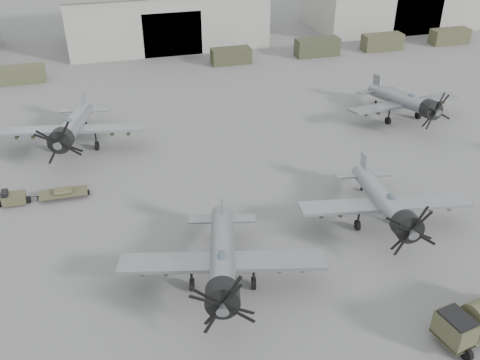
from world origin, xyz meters
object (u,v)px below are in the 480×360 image
object	(u,v)px
aircraft_far_1	(407,102)
tug_trailer	(33,196)
aircraft_far_0	(72,127)
aircraft_mid_1	(222,261)
aircraft_mid_2	(387,203)

from	to	relation	value
aircraft_far_1	tug_trailer	world-z (taller)	aircraft_far_1
aircraft_far_0	aircraft_mid_1	bearing A→B (deg)	-56.57
tug_trailer	aircraft_mid_2	bearing A→B (deg)	-22.35
aircraft_far_1	tug_trailer	xyz separation A→B (m)	(-36.81, -5.74, -1.76)
aircraft_mid_2	aircraft_far_1	size ratio (longest dim) A/B	1.02
aircraft_far_1	tug_trailer	bearing A→B (deg)	-176.48
aircraft_far_0	aircraft_far_1	size ratio (longest dim) A/B	1.09
aircraft_far_0	aircraft_far_1	world-z (taller)	aircraft_far_0
aircraft_mid_1	aircraft_far_0	bearing A→B (deg)	125.48
aircraft_mid_2	tug_trailer	bearing A→B (deg)	166.62
aircraft_mid_2	aircraft_far_0	world-z (taller)	aircraft_far_0
aircraft_mid_1	aircraft_far_0	distance (m)	23.96
aircraft_mid_1	aircraft_far_0	world-z (taller)	aircraft_far_0
aircraft_far_0	tug_trailer	world-z (taller)	aircraft_far_0
aircraft_mid_1	aircraft_far_1	world-z (taller)	aircraft_mid_1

